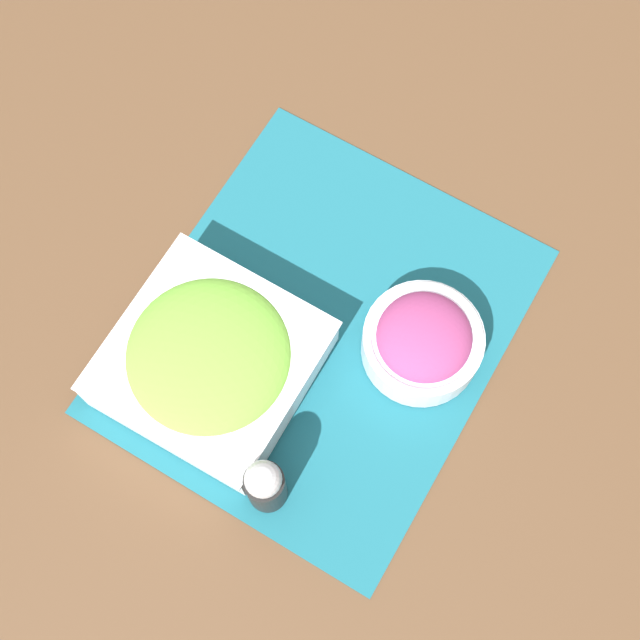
% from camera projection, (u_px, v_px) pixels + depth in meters
% --- Properties ---
extents(ground_plane, '(3.00, 3.00, 0.00)m').
position_uv_depth(ground_plane, '(320.00, 330.00, 0.99)').
color(ground_plane, '#513823').
extents(placemat, '(0.44, 0.38, 0.00)m').
position_uv_depth(placemat, '(320.00, 330.00, 0.99)').
color(placemat, '#195B6B').
rests_on(placemat, ground_plane).
extents(onion_bowl, '(0.13, 0.13, 0.07)m').
position_uv_depth(onion_bowl, '(423.00, 341.00, 0.95)').
color(onion_bowl, silver).
rests_on(onion_bowl, placemat).
extents(lettuce_bowl, '(0.20, 0.20, 0.08)m').
position_uv_depth(lettuce_bowl, '(211.00, 361.00, 0.93)').
color(lettuce_bowl, white).
rests_on(lettuce_bowl, placemat).
extents(pepper_shaker, '(0.04, 0.04, 0.11)m').
position_uv_depth(pepper_shaker, '(265.00, 485.00, 0.88)').
color(pepper_shaker, black).
rests_on(pepper_shaker, placemat).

